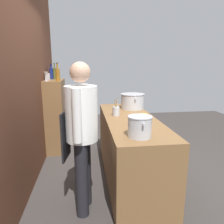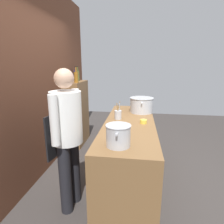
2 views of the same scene
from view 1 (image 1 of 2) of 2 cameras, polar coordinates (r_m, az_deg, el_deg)
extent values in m
plane|color=#383330|center=(3.30, 4.64, -16.82)|extent=(8.00, 8.00, 0.00)
cube|color=brown|center=(2.91, -23.23, 9.26)|extent=(4.40, 0.10, 3.00)
cube|color=brown|center=(3.10, 4.79, -9.58)|extent=(2.12, 0.70, 0.90)
cube|color=brown|center=(4.16, -15.04, -0.89)|extent=(0.76, 0.32, 1.35)
cylinder|color=black|center=(2.54, -7.38, -15.68)|extent=(0.14, 0.14, 0.84)
cylinder|color=black|center=(2.37, -8.25, -17.96)|extent=(0.14, 0.14, 0.84)
cylinder|color=white|center=(2.20, -8.36, -0.45)|extent=(0.34, 0.34, 0.58)
cube|color=black|center=(2.30, -12.58, -6.22)|extent=(0.30, 0.07, 0.52)
cylinder|color=white|center=(2.40, -7.39, 1.42)|extent=(0.09, 0.09, 0.52)
cylinder|color=white|center=(1.98, -9.58, -1.10)|extent=(0.09, 0.09, 0.52)
sphere|color=tan|center=(2.14, -8.73, 10.68)|extent=(0.21, 0.21, 0.21)
cylinder|color=#B7BABF|center=(3.54, 5.61, 2.89)|extent=(0.38, 0.38, 0.24)
cylinder|color=#B7BABF|center=(3.52, 5.66, 4.90)|extent=(0.40, 0.40, 0.01)
cube|color=#B7BABF|center=(3.33, 6.44, 3.59)|extent=(0.04, 0.02, 0.02)
cube|color=#B7BABF|center=(3.73, 4.92, 4.62)|extent=(0.04, 0.02, 0.02)
cylinder|color=#B7BABF|center=(2.16, 7.58, -4.08)|extent=(0.24, 0.24, 0.21)
cylinder|color=#B7BABF|center=(2.13, 7.66, -1.26)|extent=(0.25, 0.25, 0.01)
cube|color=#B7BABF|center=(2.01, 8.65, -3.39)|extent=(0.04, 0.02, 0.02)
cube|color=#B7BABF|center=(2.27, 6.73, -1.44)|extent=(0.04, 0.02, 0.02)
cylinder|color=#B7BABF|center=(3.04, 1.11, 0.19)|extent=(0.10, 0.10, 0.13)
cylinder|color=#B7BABF|center=(3.03, 1.51, 1.51)|extent=(0.04, 0.01, 0.23)
cylinder|color=olive|center=(3.02, 1.05, 1.42)|extent=(0.04, 0.04, 0.22)
cylinder|color=olive|center=(3.02, 1.10, 1.68)|extent=(0.02, 0.06, 0.25)
cylinder|color=yellow|center=(2.97, 8.71, -0.99)|extent=(0.09, 0.09, 0.05)
cylinder|color=#8C5919|center=(3.79, -14.61, 9.78)|extent=(0.08, 0.08, 0.21)
cylinder|color=#8C5919|center=(3.79, -14.74, 12.03)|extent=(0.03, 0.03, 0.09)
cylinder|color=black|center=(3.79, -14.78, 12.82)|extent=(0.03, 0.03, 0.01)
cylinder|color=navy|center=(4.31, -16.21, 10.01)|extent=(0.08, 0.08, 0.21)
cylinder|color=navy|center=(4.30, -16.33, 11.86)|extent=(0.03, 0.03, 0.07)
cylinder|color=black|center=(4.30, -16.36, 12.42)|extent=(0.03, 0.03, 0.01)
cylinder|color=#475123|center=(4.22, -15.35, 10.06)|extent=(0.07, 0.07, 0.21)
cylinder|color=#475123|center=(4.22, -15.47, 12.04)|extent=(0.02, 0.02, 0.08)
cylinder|color=black|center=(4.22, -15.51, 12.65)|extent=(0.03, 0.03, 0.01)
cylinder|color=silver|center=(3.81, -17.56, 8.10)|extent=(0.06, 0.06, 0.01)
cylinder|color=silver|center=(3.81, -17.60, 8.64)|extent=(0.01, 0.01, 0.07)
cone|color=silver|center=(3.81, -17.68, 9.81)|extent=(0.08, 0.08, 0.09)
cube|color=#B2B2B7|center=(4.00, -17.19, 9.18)|extent=(0.08, 0.08, 0.13)
camera|label=2|loc=(0.78, 64.11, 10.88)|focal=29.88mm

